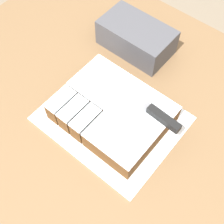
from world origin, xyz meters
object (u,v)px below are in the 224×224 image
cake_board (112,118)px  knife (154,112)px  cake (113,112)px  storage_box (136,37)px

cake_board → knife: bearing=26.5°
cake_board → cake: size_ratio=1.26×
cake → knife: bearing=26.2°
cake_board → knife: size_ratio=1.27×
cake → knife: 0.12m
knife → storage_box: same height
cake_board → storage_box: bearing=113.8°
cake_board → storage_box: storage_box is taller
cake_board → storage_box: 0.30m
cake → storage_box: storage_box is taller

